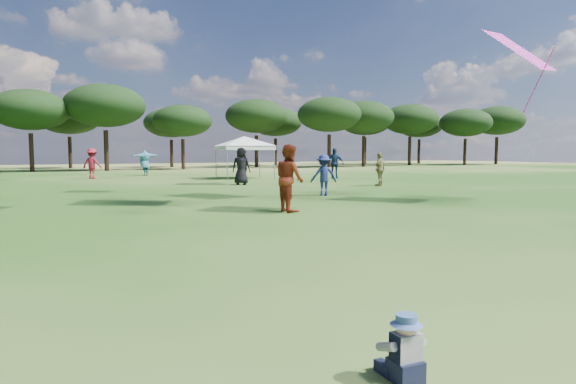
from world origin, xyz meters
TOP-DOWN VIEW (x-y plane):
  - tree_line at (2.39, 47.41)m, footprint 108.78×17.63m
  - tent_right at (9.25, 27.00)m, footprint 6.27×6.27m
  - toddler at (-0.01, 1.70)m, footprint 0.33×0.37m
  - festival_crowd at (0.44, 23.17)m, footprint 28.07×23.85m

SIDE VIEW (x-z plane):
  - toddler at x=-0.01m, z-range -0.03..0.47m
  - festival_crowd at x=0.44m, z-range -0.07..1.85m
  - tent_right at x=9.25m, z-range 1.04..3.97m
  - tree_line at x=2.39m, z-range 1.54..9.31m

